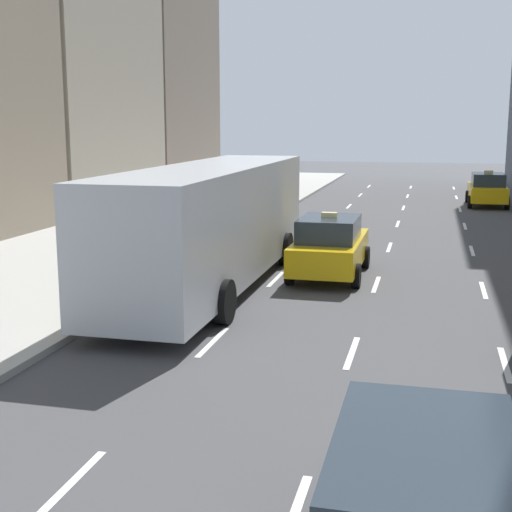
# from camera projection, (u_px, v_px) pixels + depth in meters

# --- Properties ---
(sidewalk_left) EXTENTS (8.00, 66.00, 0.15)m
(sidewalk_left) POSITION_uv_depth(u_px,v_px,m) (146.00, 231.00, 28.33)
(sidewalk_left) COLOR #ADAAA3
(sidewalk_left) RESTS_ON ground
(lane_markings) EXTENTS (5.72, 56.00, 0.01)m
(lane_markings) POSITION_uv_depth(u_px,v_px,m) (384.00, 263.00, 22.28)
(lane_markings) COLOR white
(lane_markings) RESTS_ON ground
(taxi_lead) EXTENTS (2.02, 4.40, 1.87)m
(taxi_lead) POSITION_uv_depth(u_px,v_px,m) (330.00, 246.00, 20.32)
(taxi_lead) COLOR yellow
(taxi_lead) RESTS_ON ground
(taxi_second) EXTENTS (2.02, 4.40, 1.87)m
(taxi_second) POSITION_uv_depth(u_px,v_px,m) (487.00, 189.00, 37.25)
(taxi_second) COLOR yellow
(taxi_second) RESTS_ON ground
(city_bus) EXTENTS (2.80, 11.61, 3.25)m
(city_bus) POSITION_uv_depth(u_px,v_px,m) (212.00, 222.00, 18.70)
(city_bus) COLOR #B7BCC1
(city_bus) RESTS_ON ground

